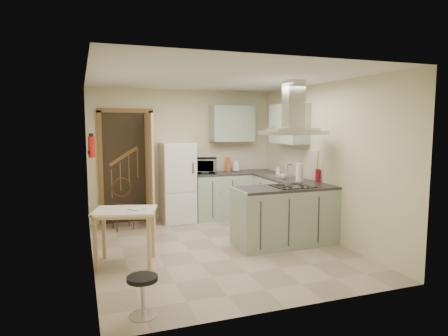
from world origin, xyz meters
name	(u,v)px	position (x,y,z in m)	size (l,w,h in m)	color
floor	(219,248)	(0.00, 0.00, 0.00)	(4.20, 4.20, 0.00)	tan
ceiling	(219,78)	(0.00, 0.00, 2.50)	(4.20, 4.20, 0.00)	silver
back_wall	(184,154)	(0.00, 2.10, 1.25)	(3.60, 3.60, 0.00)	beige
left_wall	(90,170)	(-1.80, 0.00, 1.25)	(4.20, 4.20, 0.00)	beige
right_wall	(324,161)	(1.80, 0.00, 1.25)	(4.20, 4.20, 0.00)	beige
doorway	(127,167)	(-1.10, 2.07, 1.05)	(1.10, 0.12, 2.10)	brown
fridge	(177,182)	(-0.20, 1.80, 0.75)	(0.60, 0.60, 1.50)	white
counter_back	(220,195)	(0.66, 1.80, 0.45)	(1.08, 0.60, 0.90)	#9EB2A0
counter_right	(274,199)	(1.50, 1.12, 0.45)	(0.60, 1.95, 0.90)	#9EB2A0
splashback	(230,158)	(0.96, 2.09, 1.15)	(1.68, 0.02, 0.50)	beige
wall_cabinet_back	(232,124)	(0.95, 1.93, 1.85)	(0.85, 0.35, 0.70)	#9EB2A0
wall_cabinet_right	(289,124)	(1.62, 0.85, 1.85)	(0.35, 0.90, 0.70)	#9EB2A0
peninsula	(286,216)	(1.02, -0.18, 0.45)	(1.55, 0.65, 0.90)	#9EB2A0
hob	(292,186)	(1.12, -0.18, 0.91)	(0.58, 0.50, 0.01)	black
extractor_hood	(293,133)	(1.12, -0.18, 1.72)	(0.90, 0.55, 0.10)	silver
sink	(279,176)	(1.50, 0.95, 0.91)	(0.45, 0.40, 0.01)	silver
fire_extinguisher	(92,147)	(-1.74, 0.90, 1.50)	(0.10, 0.10, 0.32)	#B2140F
drop_leaf_table	(125,237)	(-1.39, -0.23, 0.37)	(0.79, 0.59, 0.74)	tan
bentwood_chair	(123,206)	(-1.24, 1.57, 0.41)	(0.36, 0.36, 0.81)	#521F1B
stool	(143,296)	(-1.39, -1.76, 0.20)	(0.30, 0.30, 0.40)	black
microwave	(203,165)	(0.33, 1.86, 1.04)	(0.52, 0.35, 0.29)	black
kettle	(236,166)	(1.01, 1.85, 1.01)	(0.15, 0.15, 0.22)	silver
cereal_box	(228,164)	(0.89, 1.99, 1.03)	(0.07, 0.18, 0.27)	#CE5A18
soap_bottle	(278,170)	(1.60, 1.20, 0.98)	(0.07, 0.08, 0.16)	#A1A1AD
paper_towel	(300,172)	(1.50, 0.24, 1.06)	(0.12, 0.12, 0.31)	white
cup	(284,176)	(1.39, 0.57, 0.95)	(0.12, 0.12, 0.10)	silver
red_bottle	(318,176)	(1.75, 0.09, 1.01)	(0.07, 0.07, 0.21)	#AE0E29
book	(132,207)	(-1.30, -0.31, 0.78)	(0.14, 0.19, 0.09)	#A43649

